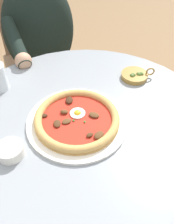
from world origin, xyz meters
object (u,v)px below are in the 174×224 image
dining_table (86,157)px  pizza_on_plate (77,120)px  diner_person (44,65)px  cafe_chair_diner (39,53)px  ramekin_capers (10,150)px  olive_pan (135,75)px

dining_table → pizza_on_plate: size_ratio=2.80×
diner_person → cafe_chair_diner: (0.14, -0.03, 0.00)m
dining_table → ramekin_capers: size_ratio=11.58×
dining_table → olive_pan: 0.36m
pizza_on_plate → olive_pan: size_ratio=2.72×
dining_table → diner_person: bearing=-13.5°
pizza_on_plate → olive_pan: olive_pan is taller
dining_table → olive_pan: bearing=-71.4°
ramekin_capers → olive_pan: 0.54m
dining_table → diner_person: (0.69, -0.16, -0.05)m
dining_table → cafe_chair_diner: bearing=-13.6°
diner_person → cafe_chair_diner: bearing=-14.3°
dining_table → olive_pan: size_ratio=7.62×
ramekin_capers → cafe_chair_diner: (0.80, -0.44, -0.24)m
dining_table → pizza_on_plate: bearing=48.6°
diner_person → cafe_chair_diner: 0.14m
ramekin_capers → dining_table: bearing=-95.0°
ramekin_capers → olive_pan: (0.08, -0.54, -0.01)m
dining_table → diner_person: diner_person is taller
ramekin_capers → olive_pan: bearing=-81.8°
ramekin_capers → olive_pan: size_ratio=0.66×
ramekin_capers → diner_person: bearing=-31.5°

